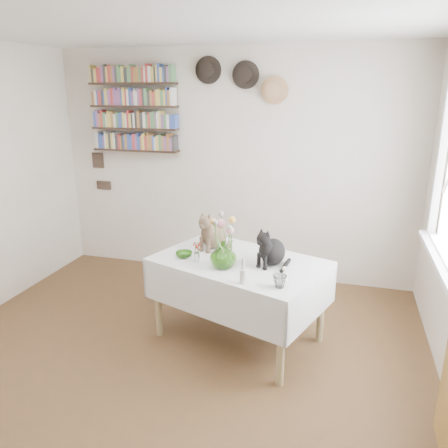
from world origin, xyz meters
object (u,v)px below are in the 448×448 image
(dining_table, at_px, (239,280))
(tabby_cat, at_px, (214,228))
(bookshelf_unit, at_px, (134,110))
(flower_vase, at_px, (223,255))
(black_cat, at_px, (273,245))

(dining_table, distance_m, tabby_cat, 0.52)
(bookshelf_unit, bearing_deg, flower_vase, -45.69)
(dining_table, relative_size, bookshelf_unit, 1.55)
(dining_table, distance_m, bookshelf_unit, 2.39)
(bookshelf_unit, bearing_deg, tabby_cat, -40.29)
(tabby_cat, relative_size, black_cat, 1.09)
(flower_vase, bearing_deg, black_cat, 25.67)
(dining_table, relative_size, flower_vase, 7.28)
(flower_vase, xyz_separation_m, bookshelf_unit, (-1.44, 1.48, 1.02))
(black_cat, distance_m, bookshelf_unit, 2.42)
(flower_vase, bearing_deg, bookshelf_unit, 134.31)
(black_cat, bearing_deg, tabby_cat, -172.93)
(dining_table, bearing_deg, tabby_cat, 138.98)
(tabby_cat, distance_m, bookshelf_unit, 1.88)
(tabby_cat, bearing_deg, dining_table, -22.21)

